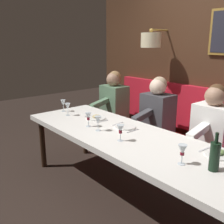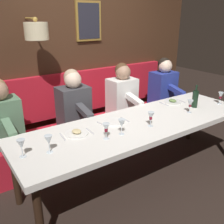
{
  "view_description": "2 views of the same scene",
  "coord_description": "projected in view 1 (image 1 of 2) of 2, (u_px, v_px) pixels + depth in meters",
  "views": [
    {
      "loc": [
        -1.75,
        -1.76,
        1.67
      ],
      "look_at": [
        0.05,
        0.36,
        0.92
      ],
      "focal_mm": 41.33,
      "sensor_mm": 36.0,
      "label": 1
    },
    {
      "loc": [
        -2.01,
        1.78,
        1.87
      ],
      "look_at": [
        0.05,
        0.36,
        0.92
      ],
      "focal_mm": 40.76,
      "sensor_mm": 36.0,
      "label": 2
    }
  ],
  "objects": [
    {
      "name": "ground_plane",
      "position": [
        130.0,
        200.0,
        2.82
      ],
      "size": [
        12.0,
        12.0,
        0.0
      ],
      "primitive_type": "plane",
      "color": "black"
    },
    {
      "name": "back_wall_panel",
      "position": [
        211.0,
        67.0,
        3.38
      ],
      "size": [
        0.59,
        4.29,
        2.9
      ],
      "color": "#422819",
      "rests_on": "ground_plane"
    },
    {
      "name": "wine_glass_1",
      "position": [
        88.0,
        117.0,
        2.92
      ],
      "size": [
        0.07,
        0.07,
        0.16
      ],
      "color": "silver",
      "rests_on": "dining_table"
    },
    {
      "name": "diner_far",
      "position": [
        114.0,
        98.0,
        4.11
      ],
      "size": [
        0.6,
        0.4,
        0.79
      ],
      "color": "#567A5B",
      "rests_on": "banquette_bench"
    },
    {
      "name": "wine_glass_3",
      "position": [
        182.0,
        151.0,
        2.01
      ],
      "size": [
        0.07,
        0.07,
        0.16
      ],
      "color": "silver",
      "rests_on": "dining_table"
    },
    {
      "name": "place_setting_2",
      "position": [
        96.0,
        118.0,
        3.25
      ],
      "size": [
        0.24,
        0.32,
        0.05
      ],
      "color": "white",
      "rests_on": "dining_table"
    },
    {
      "name": "place_setting_1",
      "position": [
        219.0,
        154.0,
        2.19
      ],
      "size": [
        0.24,
        0.31,
        0.05
      ],
      "color": "silver",
      "rests_on": "dining_table"
    },
    {
      "name": "wine_glass_4",
      "position": [
        98.0,
        120.0,
        2.78
      ],
      "size": [
        0.07,
        0.07,
        0.16
      ],
      "color": "silver",
      "rests_on": "dining_table"
    },
    {
      "name": "wine_glass_0",
      "position": [
        68.0,
        107.0,
        3.37
      ],
      "size": [
        0.07,
        0.07,
        0.16
      ],
      "color": "silver",
      "rests_on": "dining_table"
    },
    {
      "name": "diner_middle",
      "position": [
        157.0,
        108.0,
        3.45
      ],
      "size": [
        0.6,
        0.4,
        0.79
      ],
      "color": "#3D3D42",
      "rests_on": "banquette_bench"
    },
    {
      "name": "banquette_bench",
      "position": [
        180.0,
        158.0,
        3.32
      ],
      "size": [
        0.52,
        3.09,
        0.45
      ],
      "primitive_type": "cube",
      "color": "red",
      "rests_on": "ground_plane"
    },
    {
      "name": "place_setting_0",
      "position": [
        125.0,
        127.0,
        2.91
      ],
      "size": [
        0.24,
        0.32,
        0.01
      ],
      "color": "white",
      "rests_on": "dining_table"
    },
    {
      "name": "wine_glass_6",
      "position": [
        63.0,
        103.0,
        3.57
      ],
      "size": [
        0.07,
        0.07,
        0.16
      ],
      "color": "silver",
      "rests_on": "dining_table"
    },
    {
      "name": "diner_near",
      "position": [
        213.0,
        122.0,
        2.87
      ],
      "size": [
        0.6,
        0.4,
        0.79
      ],
      "color": "white",
      "rests_on": "banquette_bench"
    },
    {
      "name": "wine_bottle",
      "position": [
        215.0,
        156.0,
        1.91
      ],
      "size": [
        0.08,
        0.08,
        0.3
      ],
      "color": "black",
      "rests_on": "dining_table"
    },
    {
      "name": "wine_glass_5",
      "position": [
        120.0,
        130.0,
        2.49
      ],
      "size": [
        0.07,
        0.07,
        0.16
      ],
      "color": "silver",
      "rests_on": "dining_table"
    },
    {
      "name": "dining_table",
      "position": [
        131.0,
        142.0,
        2.64
      ],
      "size": [
        0.9,
        2.89,
        0.74
      ],
      "color": "silver",
      "rests_on": "ground_plane"
    }
  ]
}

